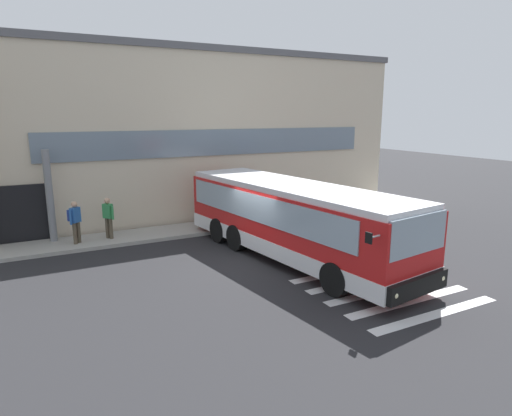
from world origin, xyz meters
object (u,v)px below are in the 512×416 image
at_px(bus_main_foreground, 293,222).
at_px(passenger_by_doorway, 108,216).
at_px(entry_support_column, 50,196).
at_px(passenger_near_column, 75,219).

xyz_separation_m(bus_main_foreground, passenger_by_doorway, (-5.55, 5.14, -0.25)).
xyz_separation_m(entry_support_column, passenger_by_doorway, (2.04, -0.66, -0.89)).
distance_m(bus_main_foreground, passenger_near_column, 8.45).
height_order(passenger_near_column, passenger_by_doorway, same).
height_order(entry_support_column, passenger_by_doorway, entry_support_column).
bearing_deg(entry_support_column, passenger_by_doorway, -17.87).
relative_size(bus_main_foreground, passenger_by_doorway, 6.36).
height_order(entry_support_column, passenger_near_column, entry_support_column).
distance_m(entry_support_column, passenger_by_doorway, 2.32).
xyz_separation_m(bus_main_foreground, passenger_near_column, (-6.81, 5.01, -0.22)).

